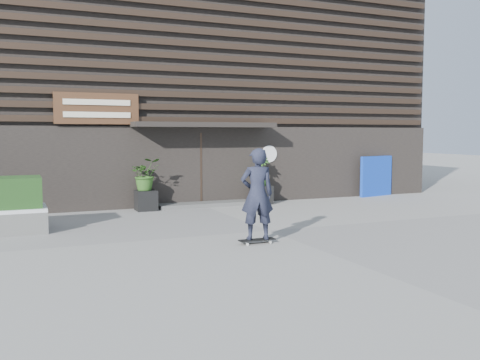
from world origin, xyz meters
name	(u,v)px	position (x,y,z in m)	size (l,w,h in m)	color
ground	(269,231)	(0.00, 0.00, 0.00)	(80.00, 80.00, 0.00)	gray
entrance_step	(204,204)	(0.00, 4.60, 0.06)	(3.00, 0.80, 0.12)	#484846
planter_pot_left	(146,200)	(-1.90, 4.40, 0.30)	(0.60, 0.60, 0.60)	black
bamboo_left	(146,174)	(-1.90, 4.40, 1.08)	(0.86, 0.75, 0.96)	#2D591E
planter_pot_right	(261,195)	(1.90, 4.40, 0.30)	(0.60, 0.60, 0.60)	black
bamboo_right	(262,171)	(1.90, 4.40, 1.08)	(0.54, 0.54, 0.96)	#2D591E
blue_tarp	(376,176)	(6.68, 4.70, 0.73)	(1.56, 0.12, 1.46)	#0D32AD
building	(160,91)	(0.00, 9.96, 3.99)	(18.00, 11.00, 8.00)	black
skateboarder	(257,194)	(-0.88, -1.23, 1.03)	(0.78, 0.58, 1.98)	black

